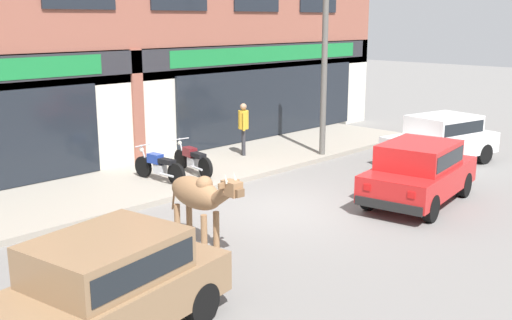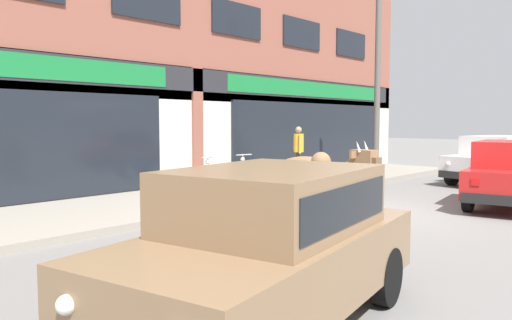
% 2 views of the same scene
% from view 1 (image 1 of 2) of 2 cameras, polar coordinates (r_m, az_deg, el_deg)
% --- Properties ---
extents(ground_plane, '(90.00, 90.00, 0.00)m').
position_cam_1_polar(ground_plane, '(13.77, 2.67, -4.58)').
color(ground_plane, slate).
extents(sidewalk, '(19.00, 3.46, 0.14)m').
position_cam_1_polar(sidewalk, '(16.52, -7.55, -1.40)').
color(sidewalk, gray).
rests_on(sidewalk, ground).
extents(shop_building, '(23.00, 1.40, 8.27)m').
position_cam_1_polar(shop_building, '(17.60, -12.06, 12.00)').
color(shop_building, '#8E5142').
rests_on(shop_building, ground).
extents(cow, '(0.61, 2.15, 1.61)m').
position_cam_1_polar(cow, '(11.30, -5.47, -3.31)').
color(cow, '#936B47').
rests_on(cow, ground).
extents(car_0, '(3.77, 2.10, 1.46)m').
position_cam_1_polar(car_0, '(14.39, 15.28, -0.89)').
color(car_0, black).
rests_on(car_0, ground).
extents(car_1, '(3.80, 2.24, 1.46)m').
position_cam_1_polar(car_1, '(18.54, 17.25, 2.08)').
color(car_1, black).
rests_on(car_1, ground).
extents(car_3, '(3.78, 2.16, 1.46)m').
position_cam_1_polar(car_3, '(8.28, -14.22, -11.43)').
color(car_3, black).
rests_on(car_3, ground).
extents(motorcycle_0, '(0.52, 1.81, 0.88)m').
position_cam_1_polar(motorcycle_0, '(15.61, -9.22, -0.60)').
color(motorcycle_0, black).
rests_on(motorcycle_0, sidewalk).
extents(motorcycle_1, '(0.56, 1.81, 0.88)m').
position_cam_1_polar(motorcycle_1, '(16.24, -6.07, 0.04)').
color(motorcycle_1, black).
rests_on(motorcycle_1, sidewalk).
extents(pedestrian, '(0.35, 0.40, 1.60)m').
position_cam_1_polar(pedestrian, '(18.29, -1.21, 3.51)').
color(pedestrian, '#2D2D33').
rests_on(pedestrian, sidewalk).
extents(utility_pole, '(0.18, 0.18, 5.76)m').
position_cam_1_polar(utility_pole, '(18.27, 6.53, 9.41)').
color(utility_pole, '#595651').
rests_on(utility_pole, sidewalk).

